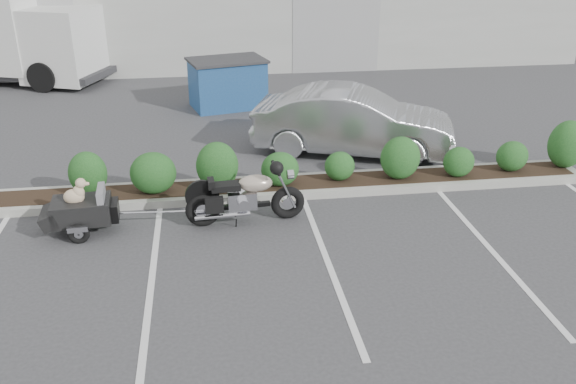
{
  "coord_description": "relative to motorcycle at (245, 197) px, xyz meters",
  "views": [
    {
      "loc": [
        -0.56,
        -8.67,
        4.92
      ],
      "look_at": [
        0.72,
        0.48,
        0.75
      ],
      "focal_mm": 38.0,
      "sensor_mm": 36.0,
      "label": 1
    }
  ],
  "objects": [
    {
      "name": "motorcycle",
      "position": [
        0.0,
        0.0,
        0.0
      ],
      "size": [
        2.11,
        0.72,
        1.21
      ],
      "rotation": [
        0.0,
        0.0,
        0.07
      ],
      "color": "black",
      "rests_on": "ground"
    },
    {
      "name": "ground",
      "position": [
        -0.04,
        -0.94,
        -0.48
      ],
      "size": [
        90.0,
        90.0,
        0.0
      ],
      "primitive_type": "plane",
      "color": "#38383A",
      "rests_on": "ground"
    },
    {
      "name": "sedan",
      "position": [
        2.67,
        3.16,
        0.25
      ],
      "size": [
        4.73,
        2.95,
        1.47
      ],
      "primitive_type": "imported",
      "rotation": [
        0.0,
        0.0,
        1.23
      ],
      "color": "#ACAEB4",
      "rests_on": "ground"
    },
    {
      "name": "pet_trailer",
      "position": [
        -2.78,
        0.02,
        -0.06
      ],
      "size": [
        1.69,
        0.95,
        1.0
      ],
      "rotation": [
        0.0,
        0.0,
        0.07
      ],
      "color": "black",
      "rests_on": "ground"
    },
    {
      "name": "planter_kerb",
      "position": [
        0.96,
        1.26,
        -0.41
      ],
      "size": [
        12.0,
        1.0,
        0.15
      ],
      "primitive_type": "cube",
      "color": "#9E9E93",
      "rests_on": "ground"
    },
    {
      "name": "dumpster",
      "position": [
        0.06,
        7.28,
        0.2
      ],
      "size": [
        2.34,
        1.86,
        1.36
      ],
      "rotation": [
        0.0,
        0.0,
        0.24
      ],
      "color": "navy",
      "rests_on": "ground"
    }
  ]
}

